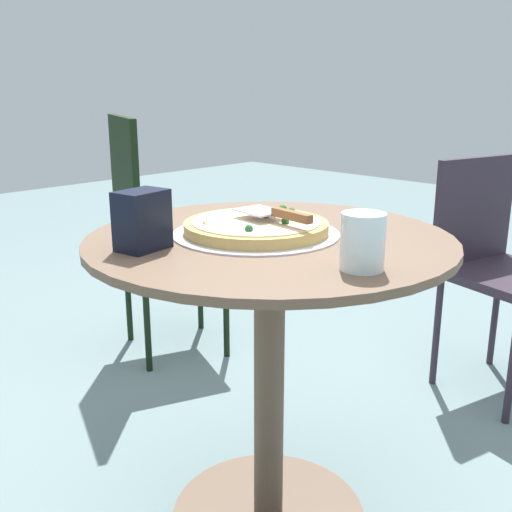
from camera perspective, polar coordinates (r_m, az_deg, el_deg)
patio_table at (r=1.39m, az=1.27°, el=-7.06°), size 0.80×0.80×0.72m
pizza_on_tray at (r=1.34m, az=0.02°, el=2.68°), size 0.37×0.37×0.05m
pizza_server at (r=1.31m, az=1.91°, el=4.04°), size 0.09×0.21×0.02m
drinking_cup at (r=1.09m, az=9.99°, el=1.34°), size 0.08×0.08×0.10m
napkin_dispenser at (r=1.23m, az=-10.63°, el=3.32°), size 0.11×0.09×0.12m
patio_chair_near at (r=2.35m, az=-9.68°, el=3.13°), size 0.48×0.48×0.93m
patio_chair_far at (r=2.23m, az=21.51°, el=-0.05°), size 0.45×0.45×0.80m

